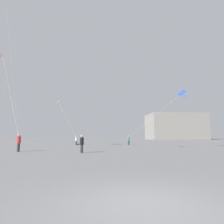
# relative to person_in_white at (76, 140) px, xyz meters

# --- Properties ---
(ground_plane) EXTENTS (300.00, 300.00, 0.00)m
(ground_plane) POSITION_rel_person_in_white_xyz_m (5.62, -31.16, -0.86)
(ground_plane) COLOR slate
(person_in_white) EXTENTS (0.34, 0.34, 1.58)m
(person_in_white) POSITION_rel_person_in_white_xyz_m (0.00, 0.00, 0.00)
(person_in_white) COLOR #2D2D33
(person_in_white) RESTS_ON ground_plane
(person_in_teal) EXTENTS (0.37, 0.37, 1.72)m
(person_in_teal) POSITION_rel_person_in_white_xyz_m (9.47, -0.22, 0.08)
(person_in_teal) COLOR #2D2D33
(person_in_teal) RESTS_ON ground_plane
(person_in_red) EXTENTS (0.40, 0.40, 1.83)m
(person_in_red) POSITION_rel_person_in_white_xyz_m (-3.91, -15.10, 0.14)
(person_in_red) COLOR #2D2D33
(person_in_red) RESTS_ON ground_plane
(person_in_black) EXTENTS (0.37, 0.37, 1.70)m
(person_in_black) POSITION_rel_person_in_white_xyz_m (2.71, -16.82, 0.07)
(person_in_black) COLOR #2D2D33
(person_in_black) RESTS_ON ground_plane
(kite_cobalt_delta) EXTENTS (6.17, 11.57, 6.34)m
(kite_cobalt_delta) POSITION_rel_person_in_white_xyz_m (15.00, -10.82, 6.24)
(kite_cobalt_delta) COLOR blue
(kite_emerald_diamond) EXTENTS (4.85, 4.23, 7.56)m
(kite_emerald_diamond) POSITION_rel_person_in_white_xyz_m (-4.28, 3.64, 7.50)
(kite_emerald_diamond) COLOR green
(kite_crimson_delta) EXTENTS (6.00, 6.35, 12.05)m
(kite_crimson_delta) POSITION_rel_person_in_white_xyz_m (-9.02, -9.68, 11.82)
(kite_crimson_delta) COLOR red
(building_left_hall) EXTENTS (26.26, 18.39, 12.35)m
(building_left_hall) POSITION_rel_person_in_white_xyz_m (40.62, 59.61, 5.31)
(building_left_hall) COLOR gray
(building_left_hall) RESTS_ON ground_plane
(handbag_beside_flyer) EXTENTS (0.35, 0.25, 0.24)m
(handbag_beside_flyer) POSITION_rel_person_in_white_xyz_m (0.35, 0.10, -0.74)
(handbag_beside_flyer) COLOR black
(handbag_beside_flyer) RESTS_ON ground_plane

